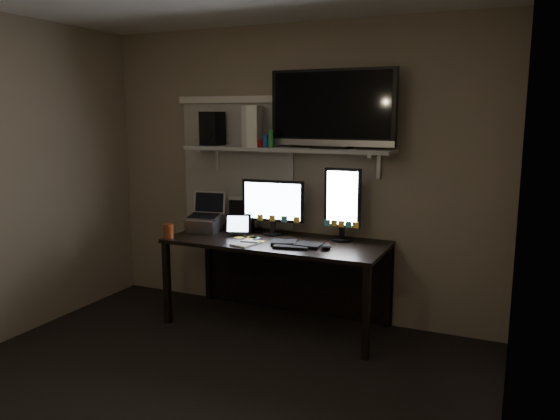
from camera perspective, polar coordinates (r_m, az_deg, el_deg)
The scene contains 20 objects.
floor at distance 3.59m, azimuth -10.45°, elevation -19.44°, with size 3.60×3.60×0.00m, color black.
back_wall at distance 4.74m, azimuth 1.48°, elevation 3.91°, with size 3.60×3.60×0.00m, color #81745C.
right_wall at distance 2.60m, azimuth 23.36°, elevation -1.99°, with size 3.60×3.60×0.00m, color #81745C.
window_blinds at distance 4.96m, azimuth -4.48°, elevation 4.73°, with size 1.10×0.02×1.10m, color beige.
desk at distance 4.64m, azimuth 0.24°, elevation -4.99°, with size 1.80×0.75×0.73m.
wall_shelf at distance 4.56m, azimuth 0.64°, elevation 6.38°, with size 1.80×0.35×0.03m, color #A9AAA5.
monitor_landscape at distance 4.66m, azimuth -0.75°, elevation 0.33°, with size 0.55×0.06×0.48m, color black.
monitor_portrait at distance 4.44m, azimuth 6.54°, elevation 0.61°, with size 0.30×0.06×0.61m, color black.
keyboard at distance 4.31m, azimuth 1.69°, elevation -3.57°, with size 0.42×0.16×0.03m, color black.
mouse at distance 4.20m, azimuth 4.85°, elevation -3.82°, with size 0.07×0.12×0.04m, color black.
notepad at distance 4.36m, azimuth -3.63°, elevation -3.51°, with size 0.15×0.21×0.01m, color silver.
tablet at distance 4.64m, azimuth -4.33°, elevation -1.58°, with size 0.21×0.09×0.19m, color black.
file_sorter at distance 4.91m, azimuth -3.91°, elevation -0.36°, with size 0.22×0.10×0.29m, color black.
laptop at distance 4.82m, azimuth -7.98°, elevation -0.29°, with size 0.30×0.24×0.34m, color #B6B6BB.
cup at distance 4.64m, azimuth -11.56°, elevation -2.17°, with size 0.08×0.08×0.12m, color brown.
sticky_notes at distance 4.52m, azimuth -3.15°, elevation -3.06°, with size 0.28×0.21×0.00m, color yellow, non-canonical shape.
tv at distance 4.43m, azimuth 5.48°, elevation 10.47°, with size 1.04×0.19×0.63m, color black.
game_console at distance 4.66m, azimuth -2.63°, elevation 8.74°, with size 0.09×0.29×0.34m, color silver.
speaker at distance 4.88m, azimuth -7.07°, elevation 8.45°, with size 0.16×0.20×0.29m, color black.
bottles at distance 4.55m, azimuth -1.54°, elevation 7.53°, with size 0.24×0.05×0.15m, color #A50F0C, non-canonical shape.
Camera 1 is at (1.81, -2.55, 1.75)m, focal length 35.00 mm.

